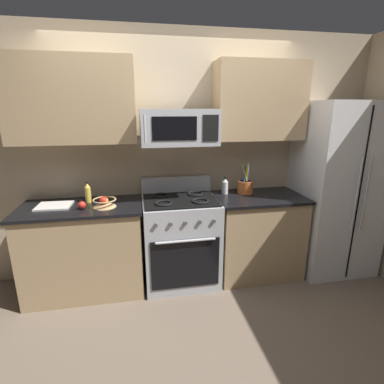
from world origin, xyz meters
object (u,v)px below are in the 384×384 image
(refrigerator, at_px, (336,189))
(fruit_basket, at_px, (104,202))
(utensil_crock, at_px, (245,186))
(bottle_vinegar, at_px, (225,186))
(range_oven, at_px, (181,240))
(apple_loose, at_px, (82,205))
(bottle_oil, at_px, (88,193))
(microwave, at_px, (179,127))
(cutting_board, at_px, (54,206))

(refrigerator, relative_size, fruit_basket, 8.53)
(utensil_crock, bearing_deg, bottle_vinegar, 175.93)
(fruit_basket, bearing_deg, range_oven, 5.42)
(utensil_crock, height_order, fruit_basket, utensil_crock)
(range_oven, relative_size, utensil_crock, 3.16)
(apple_loose, bearing_deg, utensil_crock, 7.64)
(utensil_crock, bearing_deg, bottle_oil, -179.21)
(range_oven, xyz_separation_m, bottle_vinegar, (0.52, 0.15, 0.52))
(microwave, bearing_deg, bottle_vinegar, 13.39)
(utensil_crock, relative_size, bottle_vinegar, 1.84)
(range_oven, relative_size, bottle_vinegar, 5.82)
(fruit_basket, distance_m, apple_loose, 0.20)
(apple_loose, xyz_separation_m, bottle_vinegar, (1.46, 0.24, 0.05))
(range_oven, height_order, apple_loose, range_oven)
(microwave, xyz_separation_m, apple_loose, (-0.94, -0.12, -0.69))
(apple_loose, distance_m, bottle_vinegar, 1.48)
(refrigerator, distance_m, cutting_board, 2.98)
(cutting_board, bearing_deg, refrigerator, -0.91)
(range_oven, relative_size, cutting_board, 3.51)
(microwave, bearing_deg, fruit_basket, -172.47)
(utensil_crock, xyz_separation_m, bottle_vinegar, (-0.23, 0.02, 0.00))
(fruit_basket, relative_size, bottle_vinegar, 1.18)
(range_oven, bearing_deg, bottle_oil, 172.96)
(utensil_crock, relative_size, apple_loose, 4.64)
(refrigerator, xyz_separation_m, bottle_oil, (-2.67, 0.13, 0.06))
(range_oven, xyz_separation_m, apple_loose, (-0.94, -0.09, 0.47))
(range_oven, distance_m, microwave, 1.17)
(fruit_basket, bearing_deg, cutting_board, 168.19)
(fruit_basket, xyz_separation_m, cutting_board, (-0.48, 0.10, -0.04))
(refrigerator, relative_size, apple_loose, 25.49)
(range_oven, xyz_separation_m, refrigerator, (1.76, -0.02, 0.47))
(microwave, height_order, bottle_oil, microwave)
(fruit_basket, height_order, bottle_oil, bottle_oil)
(utensil_crock, distance_m, fruit_basket, 1.50)
(cutting_board, distance_m, bottle_oil, 0.33)
(refrigerator, xyz_separation_m, microwave, (-1.76, 0.04, 0.70))
(utensil_crock, relative_size, fruit_basket, 1.55)
(microwave, relative_size, apple_loose, 9.91)
(refrigerator, distance_m, microwave, 1.89)
(refrigerator, relative_size, microwave, 2.57)
(apple_loose, relative_size, bottle_vinegar, 0.40)
(bottle_vinegar, bearing_deg, range_oven, -163.79)
(utensil_crock, bearing_deg, apple_loose, -172.36)
(utensil_crock, bearing_deg, refrigerator, -8.53)
(utensil_crock, height_order, apple_loose, utensil_crock)
(fruit_basket, relative_size, apple_loose, 2.99)
(apple_loose, bearing_deg, bottle_oil, 81.64)
(fruit_basket, bearing_deg, utensil_crock, 7.86)
(utensil_crock, xyz_separation_m, apple_loose, (-1.69, -0.23, -0.05))
(utensil_crock, height_order, bottle_oil, utensil_crock)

